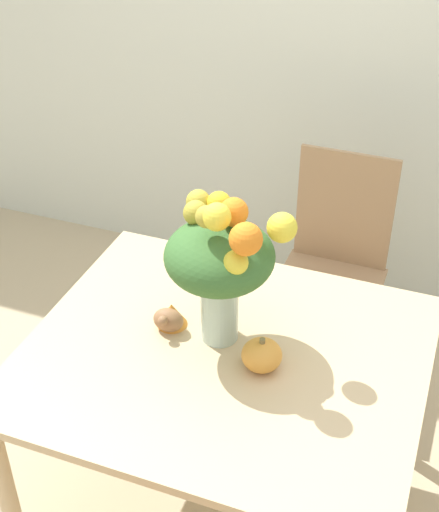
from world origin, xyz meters
TOP-DOWN VIEW (x-y plane):
  - ground_plane at (0.00, 0.00)m, footprint 12.00×12.00m
  - wall_back at (0.00, 1.53)m, footprint 8.00×0.06m
  - dining_table at (0.00, 0.00)m, footprint 1.22×1.03m
  - flower_vase at (-0.04, 0.07)m, footprint 0.38×0.33m
  - pumpkin at (0.13, -0.02)m, footprint 0.12×0.12m
  - turkey_figurine at (-0.20, 0.05)m, footprint 0.10×0.13m
  - dining_chair_near_window at (0.16, 0.87)m, footprint 0.43×0.43m

SIDE VIEW (x-z plane):
  - ground_plane at x=0.00m, z-range 0.00..0.00m
  - dining_chair_near_window at x=0.16m, z-range 0.01..0.98m
  - dining_table at x=0.00m, z-range 0.27..1.00m
  - turkey_figurine at x=-0.20m, z-range 0.72..0.81m
  - pumpkin at x=0.13m, z-range 0.72..0.83m
  - flower_vase at x=-0.04m, z-range 0.76..1.28m
  - wall_back at x=0.00m, z-range 0.00..2.70m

